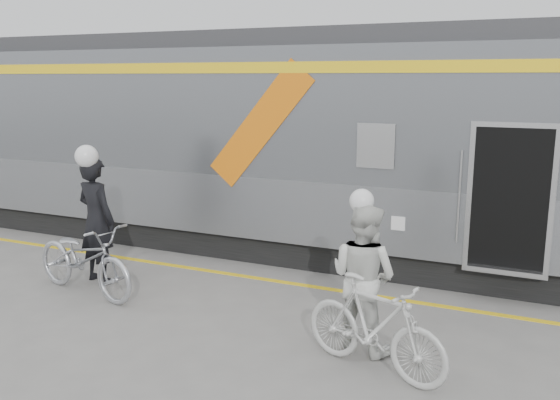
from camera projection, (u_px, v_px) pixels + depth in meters
The scene contains 9 objects.
ground at pixel (222, 334), 7.75m from camera, with size 90.00×90.00×0.00m, color slate.
train at pixel (387, 147), 10.65m from camera, with size 24.00×3.17×4.10m.
safety_strip at pixel (287, 283), 9.67m from camera, with size 24.00×0.12×0.01m, color yellow.
man at pixel (97, 220), 9.56m from camera, with size 0.75×0.49×2.07m, color black.
bicycle_left at pixel (84, 258), 9.08m from camera, with size 0.76×2.17×1.14m, color #B2B4BA.
woman at pixel (363, 277), 7.19m from camera, with size 0.89×0.70×1.84m, color silver.
bicycle_right at pixel (374, 326), 6.65m from camera, with size 0.52×1.85×1.11m, color #BBBBB7.
helmet_man at pixel (92, 145), 9.31m from camera, with size 0.36×0.36×0.36m, color white.
helmet_woman at pixel (366, 191), 6.97m from camera, with size 0.29×0.29×0.29m, color white.
Camera 1 is at (3.64, -6.29, 3.30)m, focal length 38.00 mm.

